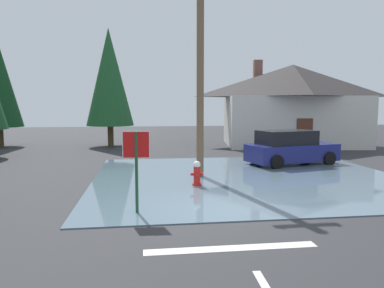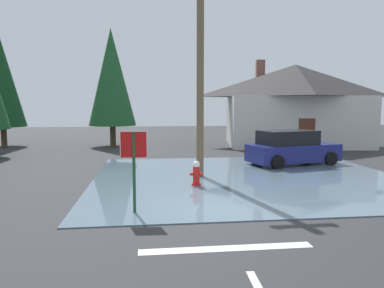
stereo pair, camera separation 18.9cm
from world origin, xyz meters
TOP-DOWN VIEW (x-y plane):
  - ground_plane at (0.00, 0.00)m, footprint 80.00×80.00m
  - flood_puddle at (1.81, 4.37)m, footprint 11.86×10.57m
  - lane_stop_bar at (-0.54, -2.45)m, footprint 3.45×0.32m
  - stop_sign_near at (-2.42, 0.14)m, footprint 0.70×0.08m
  - fire_hydrant at (-0.41, 3.11)m, footprint 0.45×0.38m
  - utility_pole at (-0.03, 4.81)m, footprint 1.60×0.28m
  - house at (8.17, 15.39)m, footprint 10.61×7.90m
  - parked_car at (4.68, 7.17)m, footprint 4.61×2.76m
  - pine_tree_tall_left at (-4.48, 16.22)m, footprint 3.19×3.19m
  - pine_tree_mid_left at (-11.84, 16.84)m, footprint 3.04×3.04m

SIDE VIEW (x-z plane):
  - ground_plane at x=0.00m, z-range -0.10..0.00m
  - lane_stop_bar at x=-0.54m, z-range 0.00..0.01m
  - flood_puddle at x=1.81m, z-range 0.00..0.03m
  - fire_hydrant at x=-0.41m, z-range -0.01..0.88m
  - parked_car at x=4.68m, z-range -0.04..1.59m
  - stop_sign_near at x=-2.42m, z-range 0.45..2.60m
  - house at x=8.17m, z-range -0.11..5.96m
  - utility_pole at x=-0.03m, z-range 0.18..8.68m
  - pine_tree_mid_left at x=-11.84m, z-range 0.67..8.26m
  - pine_tree_tall_left at x=-4.48m, z-range 0.70..8.68m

